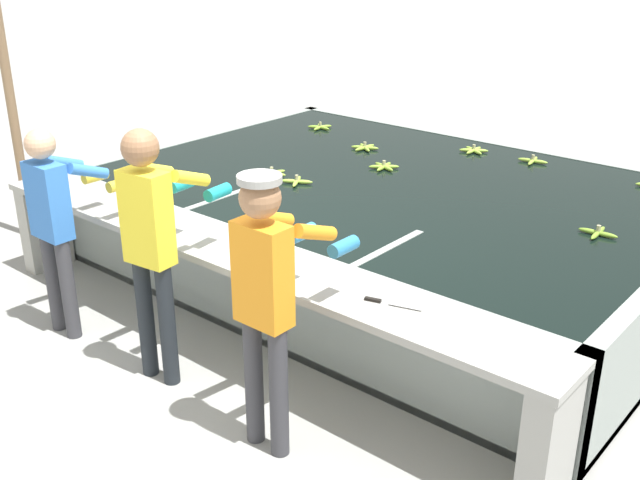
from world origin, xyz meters
TOP-DOWN VIEW (x-y plane):
  - ground_plane at (0.00, 0.00)m, footprint 80.00×80.00m
  - wash_tank at (0.00, 2.21)m, footprint 4.97×3.54m
  - work_ledge at (0.00, 0.23)m, footprint 4.97×0.45m
  - worker_0 at (-1.20, -0.33)m, footprint 0.40×0.71m
  - worker_1 at (-0.15, -0.27)m, footprint 0.46×0.74m
  - worker_2 at (0.93, -0.33)m, footprint 0.40×0.72m
  - banana_bunch_floating_0 at (-0.81, 2.87)m, footprint 0.27×0.28m
  - banana_bunch_floating_1 at (-1.72, 0.78)m, footprint 0.28×0.28m
  - banana_bunch_floating_2 at (-1.69, 3.23)m, footprint 0.27×0.28m
  - banana_bunch_floating_3 at (-0.60, 1.62)m, footprint 0.26×0.26m
  - banana_bunch_floating_4 at (-0.28, 2.46)m, footprint 0.28×0.28m
  - banana_bunch_floating_5 at (1.85, 2.12)m, footprint 0.28×0.28m
  - banana_bunch_floating_6 at (0.68, 3.52)m, footprint 0.28×0.28m
  - banana_bunch_floating_8 at (0.08, 3.48)m, footprint 0.26×0.28m
  - banana_bunch_floating_9 at (-0.93, 1.65)m, footprint 0.28×0.28m
  - knife_0 at (-0.85, 0.26)m, footprint 0.32×0.20m
  - knife_1 at (1.30, 0.27)m, footprint 0.34×0.13m
  - support_post_left at (-3.20, 0.51)m, footprint 0.09×0.09m

SIDE VIEW (x-z plane):
  - ground_plane at x=0.00m, z-range 0.00..0.00m
  - wash_tank at x=0.00m, z-range -0.01..0.82m
  - work_ledge at x=0.00m, z-range 0.19..1.02m
  - knife_0 at x=-0.85m, z-range 0.83..0.84m
  - knife_1 at x=1.30m, z-range 0.83..0.84m
  - banana_bunch_floating_1 at x=-1.72m, z-range 0.80..0.88m
  - banana_bunch_floating_0 at x=-0.81m, z-range 0.80..0.88m
  - banana_bunch_floating_4 at x=-0.28m, z-range 0.80..0.88m
  - banana_bunch_floating_8 at x=0.08m, z-range 0.80..0.88m
  - banana_bunch_floating_9 at x=-0.93m, z-range 0.80..0.88m
  - banana_bunch_floating_2 at x=-1.69m, z-range 0.80..0.88m
  - banana_bunch_floating_3 at x=-0.60m, z-range 0.80..0.88m
  - banana_bunch_floating_5 at x=1.85m, z-range 0.80..0.88m
  - banana_bunch_floating_6 at x=0.68m, z-range 0.80..0.88m
  - worker_0 at x=-1.20m, z-range 0.15..1.74m
  - worker_2 at x=0.93m, z-range 0.18..1.87m
  - worker_1 at x=-0.15m, z-range 0.18..1.93m
  - support_post_left at x=-3.20m, z-range 0.00..3.20m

